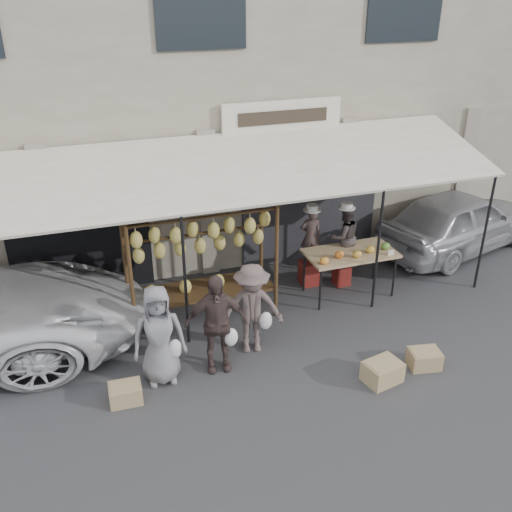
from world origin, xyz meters
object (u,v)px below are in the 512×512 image
Objects in this scene: vendor_right at (344,237)px; customer_left at (159,335)px; banana_rack at (200,239)px; sedan at (459,221)px; produce_table at (351,254)px; crate_near_a at (382,372)px; vendor_left at (311,236)px; customer_mid at (216,323)px; customer_right at (252,309)px; crate_far at (126,393)px; crate_near_b at (424,359)px.

customer_left is at bearing 21.68° from vendor_right.
sedan is (6.08, 0.96, -0.88)m from banana_rack.
vendor_right is (0.05, 0.42, 0.17)m from produce_table.
produce_table is 3.10× the size of crate_near_a.
sedan is (3.78, 0.41, -0.36)m from vendor_left.
vendor_left is 3.19m from customer_mid.
vendor_left is at bearing 55.77° from customer_right.
banana_rack is at bearing 129.26° from crate_near_a.
crate_far is at bearing 168.14° from crate_near_a.
customer_right is at bearing 29.53° from vendor_right.
vendor_left is 2.07× the size of crate_near_a.
customer_left is 4.17m from crate_near_b.
banana_rack is 1.53× the size of produce_table.
vendor_right is at bearing 85.85° from sedan.
crate_far is (-1.63, -1.83, -1.43)m from banana_rack.
banana_rack is 5.41× the size of crate_near_b.
crate_far is at bearing -158.90° from produce_table.
crate_near_b is at bearing 87.67° from vendor_right.
customer_mid reaches higher than crate_near_b.
customer_left is 1.57m from customer_right.
customer_mid reaches higher than crate_near_a.
vendor_left is 0.28× the size of sedan.
vendor_right is 0.78× the size of customer_left.
banana_rack is 3.66m from crate_near_a.
customer_mid is at bearing 153.52° from crate_near_a.
vendor_right is 2.30× the size of crate_near_a.
customer_left is 2.94× the size of crate_near_a.
vendor_right is 5.11m from crate_far.
customer_mid is 1.66m from crate_far.
customer_mid is (-2.46, -2.03, -0.23)m from vendor_left.
crate_near_a is at bearing 116.73° from sedan.
banana_rack is at bearing 178.13° from produce_table.
crate_near_a is at bearing -173.05° from crate_near_b.
vendor_left is 4.69m from crate_far.
crate_near_b is at bearing 122.51° from sedan.
vendor_left is at bearing 46.89° from customer_mid.
customer_mid is 3.34m from crate_near_b.
crate_near_a is 0.82m from crate_near_b.
produce_table is 2.60m from customer_right.
customer_mid is (0.88, 0.02, 0.02)m from customer_left.
banana_rack is at bearing 26.39° from vendor_left.
vendor_left is 0.65m from vendor_right.
vendor_left is 2.52m from customer_right.
customer_mid is at bearing 27.37° from vendor_right.
customer_left is at bearing 44.39° from vendor_left.
crate_near_b is at bearing -17.03° from customer_right.
sedan reaches higher than crate_near_b.
crate_near_b is (0.09, -2.43, -0.72)m from produce_table.
customer_right is (-2.35, -1.11, -0.08)m from produce_table.
customer_right reaches higher than produce_table.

